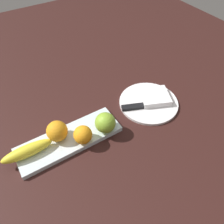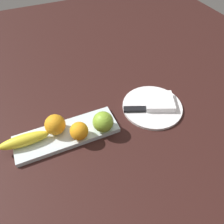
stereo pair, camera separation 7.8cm
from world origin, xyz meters
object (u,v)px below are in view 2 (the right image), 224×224
dinner_plate (152,107)px  folded_napkin (159,101)px  fruit_tray (67,134)px  knife (140,109)px  apple (103,122)px  orange_near_apple (55,125)px  banana (24,140)px  orange_near_banana (79,131)px

dinner_plate → folded_napkin: (0.03, -0.00, 0.02)m
fruit_tray → knife: size_ratio=2.02×
apple → orange_near_apple: bearing=160.6°
banana → dinner_plate: size_ratio=0.69×
orange_near_banana → dinner_plate: bearing=6.6°
orange_near_banana → dinner_plate: (0.30, 0.04, -0.04)m
orange_near_apple → folded_napkin: bearing=-2.8°
orange_near_banana → dinner_plate: orange_near_banana is taller
fruit_tray → dinner_plate: fruit_tray is taller
fruit_tray → knife: bearing=-0.3°
fruit_tray → orange_near_banana: (0.04, -0.04, 0.04)m
fruit_tray → dinner_plate: 0.34m
banana → orange_near_banana: size_ratio=2.60×
fruit_tray → apple: bearing=-15.4°
dinner_plate → knife: (-0.06, -0.00, 0.01)m
banana → dinner_plate: 0.48m
banana → folded_napkin: bearing=0.7°
knife → orange_near_apple: bearing=-161.8°
orange_near_apple → knife: orange_near_apple is taller
orange_near_apple → banana: bearing=-174.0°
banana → orange_near_banana: 0.18m
knife → dinner_plate: bearing=23.6°
knife → apple: bearing=-146.6°
orange_near_banana → banana: bearing=165.8°
fruit_tray → apple: size_ratio=4.96×
folded_napkin → knife: size_ratio=0.62×
orange_near_apple → fruit_tray: bearing=-34.3°
orange_near_apple → orange_near_banana: size_ratio=1.13×
apple → orange_near_banana: apple is taller
folded_napkin → dinner_plate: bearing=180.0°
apple → folded_napkin: apple is taller
orange_near_apple → dinner_plate: size_ratio=0.30×
apple → knife: size_ratio=0.41×
fruit_tray → banana: (-0.13, 0.01, 0.03)m
folded_napkin → banana: bearing=179.1°
banana → dinner_plate: (0.48, -0.01, -0.03)m
apple → folded_napkin: size_ratio=0.66×
fruit_tray → dinner_plate: (0.34, 0.00, -0.00)m
orange_near_banana → knife: orange_near_banana is taller
orange_near_banana → apple: bearing=0.9°
orange_near_banana → folded_napkin: size_ratio=0.57×
fruit_tray → orange_near_banana: bearing=-43.3°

